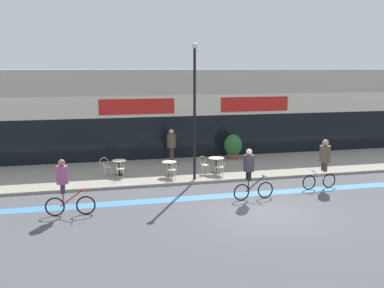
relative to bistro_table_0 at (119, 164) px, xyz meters
name	(u,v)px	position (x,y,z in m)	size (l,w,h in m)	color
ground_plane	(266,212)	(4.79, -6.61, -0.64)	(120.00, 120.00, 0.00)	#4C4C51
sidewalk_slab	(211,168)	(4.79, 0.64, -0.58)	(40.00, 5.50, 0.12)	gray
storefront_facade	(190,112)	(4.79, 5.35, 1.91)	(40.00, 4.06, 5.13)	#B2A899
bike_lane_stripe	(244,194)	(4.79, -4.24, -0.64)	(36.00, 0.70, 0.01)	#3D7AB7
bistro_table_0	(119,164)	(0.00, 0.00, 0.00)	(0.69, 0.69, 0.73)	black
bistro_table_1	(169,166)	(2.30, -0.80, -0.02)	(0.69, 0.69, 0.71)	black
bistro_table_2	(216,162)	(4.64, -0.77, 0.03)	(0.77, 0.77, 0.77)	black
cafe_chair_0_near	(120,167)	(0.00, -0.63, 0.00)	(0.42, 0.59, 0.90)	beige
cafe_chair_0_side	(106,165)	(-0.63, 0.00, 0.00)	(0.58, 0.41, 0.90)	beige
cafe_chair_1_near	(172,168)	(2.31, -1.42, 0.00)	(0.45, 0.60, 0.90)	beige
cafe_chair_2_near	(220,166)	(4.64, -1.39, 0.00)	(0.42, 0.58, 0.90)	beige
cafe_chair_2_side	(204,164)	(4.01, -0.77, 0.00)	(0.59, 0.43, 0.90)	beige
planter_pot	(233,146)	(6.61, 2.42, 0.20)	(1.01, 1.01, 1.39)	brown
lamp_post	(195,104)	(3.32, -1.65, 3.00)	(0.26, 0.26, 6.20)	black
cyclist_0	(250,171)	(4.75, -5.00, 0.56)	(1.75, 0.53, 2.08)	black
cyclist_1	(324,159)	(8.48, -4.16, 0.66)	(1.66, 0.54, 2.18)	black
cyclist_2	(65,184)	(-2.35, -5.25, 0.52)	(1.77, 0.52, 2.06)	black
pedestrian_near_end	(171,143)	(3.03, 2.32, 0.56)	(0.51, 0.51, 1.82)	#4C3D2D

